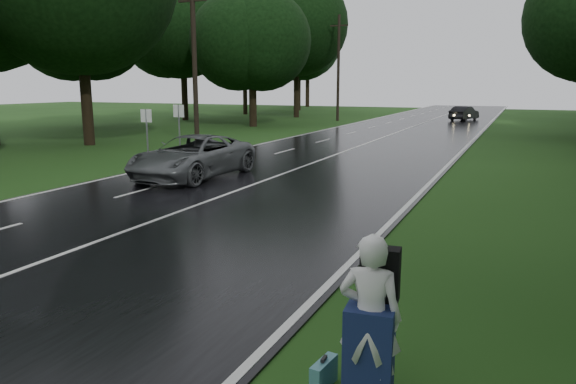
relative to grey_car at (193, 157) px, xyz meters
The scene contains 13 objects.
road 9.48m from the grey_car, 72.37° to the left, with size 12.00×140.00×0.04m, color black.
lane_center 9.47m from the grey_car, 72.37° to the left, with size 0.12×140.00×0.01m, color silver.
grey_car is the anchor object (origin of this frame).
far_car 39.81m from the grey_car, 81.33° to the left, with size 1.50×4.29×1.41m, color black.
hitchhiker 15.54m from the grey_car, 48.69° to the right, with size 0.77×0.70×1.99m.
suitcase 15.22m from the grey_car, 50.31° to the right, with size 0.14×0.48×0.34m, color teal.
utility_pole_mid 10.51m from the grey_car, 122.58° to the left, with size 1.80×0.28×9.04m, color black, non-canonical shape.
utility_pole_far 34.62m from the grey_car, 99.38° to the left, with size 1.80×0.28×10.25m, color black, non-canonical shape.
road_sign_a 5.21m from the grey_car, 147.68° to the left, with size 0.60×0.10×2.48m, color white, non-canonical shape.
road_sign_b 6.90m from the grey_car, 129.33° to the left, with size 0.62×0.10×2.60m, color white, non-canonical shape.
tree_left_d 14.40m from the grey_car, 149.37° to the left, with size 10.54×10.54×16.47m, color black, non-canonical shape.
tree_left_e 26.19m from the grey_car, 112.48° to the left, with size 7.81×7.81×12.20m, color black, non-canonical shape.
tree_left_f 39.73m from the grey_car, 107.23° to the left, with size 11.08×11.08×17.31m, color black, non-canonical shape.
Camera 1 is at (8.83, -6.22, 3.60)m, focal length 33.21 mm.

